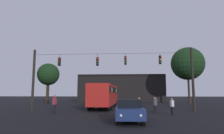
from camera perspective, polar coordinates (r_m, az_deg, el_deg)
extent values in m
plane|color=black|center=(31.74, 0.97, -11.12)|extent=(168.00, 168.00, 0.00)
cylinder|color=black|center=(24.32, -21.92, -3.42)|extent=(0.28, 0.28, 6.99)
cylinder|color=black|center=(23.13, 22.45, -3.21)|extent=(0.28, 0.28, 6.99)
cylinder|color=black|center=(22.37, -0.32, 3.90)|extent=(17.92, 0.02, 0.02)
cylinder|color=black|center=(23.52, -15.03, 3.10)|extent=(0.03, 0.03, 0.38)
cube|color=black|center=(23.41, -15.09, 1.50)|extent=(0.26, 0.32, 0.95)
sphere|color=red|center=(23.29, -15.20, 2.30)|extent=(0.20, 0.20, 0.20)
sphere|color=#5B3D0C|center=(23.24, -15.23, 1.57)|extent=(0.20, 0.20, 0.20)
sphere|color=#0C4219|center=(23.20, -15.25, 0.84)|extent=(0.20, 0.20, 0.20)
cylinder|color=black|center=(22.49, -4.25, 3.30)|extent=(0.03, 0.03, 0.41)
cube|color=black|center=(22.37, -4.26, 1.59)|extent=(0.26, 0.32, 0.95)
sphere|color=red|center=(22.24, -4.32, 2.43)|extent=(0.20, 0.20, 0.20)
sphere|color=#5B3D0C|center=(22.19, -4.33, 1.67)|extent=(0.20, 0.20, 0.20)
sphere|color=#0C4219|center=(22.15, -4.34, 0.90)|extent=(0.20, 0.20, 0.20)
cylinder|color=black|center=(22.28, 3.92, 3.52)|extent=(0.03, 0.03, 0.31)
cube|color=black|center=(22.17, 3.93, 1.92)|extent=(0.26, 0.32, 0.95)
sphere|color=red|center=(22.04, 3.93, 2.76)|extent=(0.20, 0.20, 0.20)
sphere|color=#5B3D0C|center=(21.99, 3.93, 1.99)|extent=(0.20, 0.20, 0.20)
sphere|color=#0C4219|center=(21.94, 3.94, 1.22)|extent=(0.20, 0.20, 0.20)
cylinder|color=black|center=(22.62, 13.77, 3.59)|extent=(0.03, 0.03, 0.29)
cube|color=black|center=(22.52, 13.82, 2.04)|extent=(0.26, 0.32, 0.95)
sphere|color=#510A0A|center=(22.39, 13.88, 2.87)|extent=(0.20, 0.20, 0.20)
sphere|color=orange|center=(22.34, 13.90, 2.12)|extent=(0.20, 0.20, 0.20)
sphere|color=#0C4219|center=(22.29, 13.93, 1.36)|extent=(0.20, 0.20, 0.20)
cube|color=#B21E19|center=(26.03, -2.17, -8.04)|extent=(2.92, 11.09, 2.50)
cube|color=black|center=(26.03, -2.16, -6.70)|extent=(2.94, 10.43, 0.70)
cylinder|color=black|center=(30.15, -3.22, -10.35)|extent=(0.32, 1.01, 1.00)
cylinder|color=black|center=(29.87, 1.06, -10.38)|extent=(0.32, 1.01, 1.00)
cylinder|color=black|center=(24.09, -5.61, -11.02)|extent=(0.32, 1.01, 1.00)
cylinder|color=black|center=(23.75, -0.25, -11.11)|extent=(0.32, 1.01, 1.00)
cylinder|color=black|center=(22.16, -6.65, -11.31)|extent=(0.32, 1.01, 1.00)
cylinder|color=black|center=(21.79, -0.83, -11.43)|extent=(0.32, 1.01, 1.00)
cube|color=beige|center=(29.30, -1.24, -6.80)|extent=(2.59, 0.90, 0.56)
cube|color=beige|center=(23.31, -3.13, -6.59)|extent=(2.59, 0.90, 0.56)
cube|color=navy|center=(13.89, 4.95, -12.93)|extent=(1.95, 4.36, 0.68)
cube|color=black|center=(14.00, 4.89, -10.42)|extent=(1.66, 2.38, 0.52)
cylinder|color=black|center=(12.59, 9.05, -14.98)|extent=(0.24, 0.65, 0.64)
cylinder|color=black|center=(12.50, 1.58, -15.12)|extent=(0.24, 0.65, 0.64)
cylinder|color=black|center=(15.39, 7.69, -13.63)|extent=(0.24, 0.65, 0.64)
cylinder|color=black|center=(15.32, 1.63, -13.73)|extent=(0.24, 0.65, 0.64)
sphere|color=white|center=(11.86, 8.38, -13.80)|extent=(0.18, 0.18, 0.18)
sphere|color=white|center=(11.78, 2.63, -13.91)|extent=(0.18, 0.18, 0.18)
cylinder|color=black|center=(21.87, 12.29, -11.58)|extent=(0.14, 0.14, 0.74)
cylinder|color=black|center=(22.03, 12.31, -11.55)|extent=(0.14, 0.14, 0.74)
cube|color=black|center=(21.91, 12.25, -9.86)|extent=(0.31, 0.40, 0.56)
sphere|color=#8C6B51|center=(21.90, 12.22, -8.87)|extent=(0.20, 0.20, 0.20)
cylinder|color=black|center=(20.26, 12.68, -11.89)|extent=(0.14, 0.14, 0.75)
cylinder|color=black|center=(20.10, 12.58, -11.93)|extent=(0.14, 0.14, 0.75)
cube|color=#4C4C56|center=(20.14, 12.57, -10.05)|extent=(0.35, 0.42, 0.56)
sphere|color=#8C6B51|center=(20.12, 12.54, -8.96)|extent=(0.20, 0.20, 0.20)
cylinder|color=black|center=(20.04, 7.94, -12.04)|extent=(0.14, 0.14, 0.76)
cylinder|color=black|center=(19.88, 8.00, -12.08)|extent=(0.14, 0.14, 0.76)
cube|color=#997F4C|center=(19.92, 7.93, -10.16)|extent=(0.26, 0.37, 0.57)
sphere|color=#8C6B51|center=(19.90, 7.91, -9.05)|extent=(0.20, 0.20, 0.20)
cylinder|color=black|center=(19.58, -16.56, -11.72)|extent=(0.14, 0.14, 0.89)
cylinder|color=black|center=(19.72, -16.31, -11.70)|extent=(0.14, 0.14, 0.89)
cube|color=maroon|center=(19.60, -16.34, -9.45)|extent=(0.31, 0.40, 0.67)
sphere|color=#8C6B51|center=(19.59, -16.30, -8.12)|extent=(0.24, 0.24, 0.24)
cylinder|color=black|center=(18.73, 17.25, -12.11)|extent=(0.14, 0.14, 0.75)
cylinder|color=black|center=(18.87, 17.03, -12.08)|extent=(0.14, 0.14, 0.75)
cube|color=silver|center=(18.75, 17.06, -10.11)|extent=(0.32, 0.41, 0.56)
sphere|color=#8C6B51|center=(18.74, 17.01, -8.95)|extent=(0.20, 0.20, 0.20)
cube|color=black|center=(48.27, 2.79, -6.56)|extent=(19.62, 9.59, 5.64)
cube|color=black|center=(48.42, 2.76, -2.93)|extent=(19.62, 9.59, 0.50)
cylinder|color=#2D2116|center=(37.67, 21.47, -6.10)|extent=(0.35, 0.35, 5.18)
sphere|color=black|center=(38.03, 21.13, 0.93)|extent=(5.93, 5.93, 5.93)
cylinder|color=#2D2116|center=(38.65, -18.25, -7.13)|extent=(0.54, 0.54, 4.02)
sphere|color=black|center=(38.81, -18.04, -2.03)|extent=(4.12, 4.12, 4.12)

